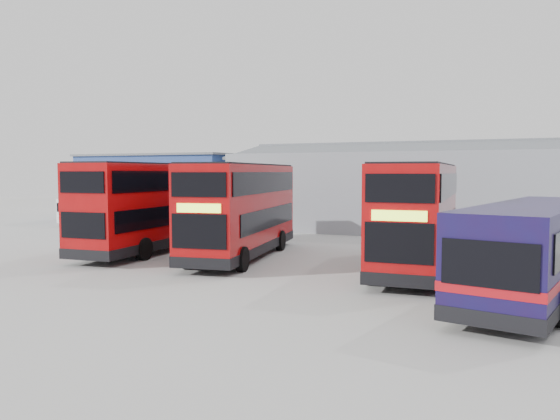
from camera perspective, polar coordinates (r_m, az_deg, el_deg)
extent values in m
plane|color=#9D9D98|center=(20.78, -7.44, -6.61)|extent=(120.00, 120.00, 0.00)
cube|color=navy|center=(43.17, -11.28, 2.18)|extent=(12.00, 8.00, 5.00)
cube|color=#595E63|center=(43.16, -11.33, 5.57)|extent=(12.30, 8.30, 0.15)
cube|color=#498DD0|center=(39.84, -14.63, 2.70)|extent=(3.96, 0.15, 1.40)
cube|color=gray|center=(37.66, 19.50, 1.77)|extent=(30.00, 12.00, 5.00)
cube|color=#595E63|center=(34.88, 19.31, 6.14)|extent=(30.50, 6.33, 1.29)
cube|color=#595E63|center=(40.45, 19.86, 5.80)|extent=(30.50, 6.33, 1.29)
cube|color=#A3090B|center=(26.88, -13.19, 0.56)|extent=(3.04, 10.08, 3.84)
cube|color=black|center=(27.03, -13.13, -3.10)|extent=(3.08, 10.12, 0.43)
cube|color=black|center=(25.96, -11.38, -0.53)|extent=(0.62, 8.41, 0.90)
cube|color=black|center=(27.26, -15.74, -0.38)|extent=(0.62, 8.41, 0.90)
cube|color=black|center=(26.21, -11.01, 3.05)|extent=(0.68, 9.36, 0.90)
cube|color=black|center=(27.50, -15.35, 3.02)|extent=(0.68, 9.36, 0.90)
cube|color=black|center=(31.23, -8.25, 0.09)|extent=(2.13, 0.19, 1.28)
cube|color=black|center=(31.16, -8.28, 3.22)|extent=(2.13, 0.19, 0.90)
cube|color=#CEFF35|center=(31.19, -8.25, 1.65)|extent=(1.70, 0.15, 0.33)
cube|color=black|center=(22.88, -19.90, -1.52)|extent=(2.08, 0.19, 1.04)
cube|color=black|center=(22.79, -20.00, 2.75)|extent=(2.08, 0.19, 0.85)
cube|color=black|center=(26.84, -13.26, 4.69)|extent=(2.88, 9.93, 0.09)
cylinder|color=black|center=(29.46, -7.64, -2.51)|extent=(0.37, 1.00, 0.99)
cylinder|color=black|center=(30.55, -11.45, -2.32)|extent=(0.37, 1.00, 0.99)
cylinder|color=black|center=(24.34, -14.05, -3.96)|extent=(0.37, 1.00, 0.99)
cylinder|color=black|center=(25.65, -18.30, -3.64)|extent=(0.37, 1.00, 0.99)
cube|color=#A3090B|center=(24.34, -3.96, 0.23)|extent=(3.80, 10.04, 3.78)
cube|color=black|center=(24.51, -3.94, -3.75)|extent=(3.84, 10.09, 0.42)
cube|color=black|center=(25.12, -6.25, -0.68)|extent=(1.31, 8.22, 0.89)
cube|color=black|center=(24.38, -1.03, -0.80)|extent=(1.31, 8.22, 0.89)
cube|color=black|center=(24.69, -6.59, 2.93)|extent=(1.45, 9.14, 0.89)
cube|color=black|center=(23.94, -1.28, 2.92)|extent=(1.45, 9.14, 0.89)
cube|color=black|center=(19.79, -8.47, -2.23)|extent=(2.08, 0.37, 1.26)
cube|color=black|center=(19.68, -8.52, 2.64)|extent=(2.08, 0.37, 0.89)
cube|color=#CEFF35|center=(19.71, -8.50, 0.20)|extent=(1.67, 0.29, 0.33)
cube|color=black|center=(29.07, -0.89, -0.21)|extent=(2.04, 0.36, 1.03)
cube|color=black|center=(29.00, -0.89, 3.11)|extent=(2.04, 0.36, 0.84)
cube|color=black|center=(24.29, -3.98, 4.73)|extent=(3.64, 9.88, 0.09)
cylinder|color=black|center=(21.77, -9.60, -4.85)|extent=(0.44, 1.01, 0.97)
cylinder|color=black|center=(20.96, -3.98, -5.14)|extent=(0.44, 1.01, 0.97)
cylinder|color=black|center=(27.19, -4.53, -3.04)|extent=(0.44, 1.01, 0.97)
cylinder|color=black|center=(26.55, 0.05, -3.20)|extent=(0.44, 1.01, 0.97)
cube|color=#A3090B|center=(21.66, 14.18, -0.41)|extent=(2.74, 9.79, 3.74)
cube|color=black|center=(21.85, 14.11, -4.82)|extent=(2.78, 9.83, 0.42)
cube|color=black|center=(22.22, 11.27, -1.39)|extent=(0.42, 8.21, 0.88)
cube|color=black|center=(21.97, 17.31, -1.56)|extent=(0.42, 8.21, 0.88)
cube|color=black|center=(21.77, 11.17, 2.64)|extent=(0.46, 9.13, 0.88)
cube|color=black|center=(21.51, 17.34, 2.51)|extent=(0.46, 9.13, 0.88)
cube|color=black|center=(16.91, 12.29, -3.40)|extent=(2.08, 0.14, 1.25)
cube|color=black|center=(16.78, 12.37, 2.24)|extent=(2.08, 0.14, 0.88)
cube|color=#CEFF35|center=(16.82, 12.32, -0.59)|extent=(1.66, 0.11, 0.32)
cube|color=black|center=(26.53, 15.35, -0.79)|extent=(2.03, 0.14, 1.02)
cube|color=black|center=(26.45, 15.42, 2.80)|extent=(2.03, 0.14, 0.83)
cube|color=black|center=(21.60, 14.27, 4.59)|extent=(2.60, 9.64, 0.09)
cylinder|color=black|center=(18.74, 9.53, -6.30)|extent=(0.34, 0.97, 0.96)
cylinder|color=black|center=(18.45, 16.34, -6.57)|extent=(0.34, 0.97, 0.96)
cylinder|color=black|center=(24.40, 12.18, -3.94)|extent=(0.34, 0.97, 0.96)
cylinder|color=black|center=(24.18, 17.39, -4.11)|extent=(0.34, 0.97, 0.96)
cube|color=#0F0D39|center=(18.12, 25.05, -3.39)|extent=(4.49, 10.77, 2.53)
cube|color=black|center=(18.28, 24.95, -6.80)|extent=(4.54, 10.82, 0.38)
cube|color=#A20C13|center=(18.18, 25.01, -4.81)|extent=(4.53, 10.81, 0.24)
cube|color=black|center=(18.04, 21.13, -2.02)|extent=(1.85, 8.61, 0.91)
cube|color=black|center=(12.98, 20.98, -5.34)|extent=(2.07, 0.48, 1.05)
cylinder|color=black|center=(22.10, 23.72, -4.97)|extent=(0.50, 1.03, 0.99)
cylinder|color=black|center=(15.25, 27.24, -9.01)|extent=(0.50, 1.03, 0.99)
cylinder|color=black|center=(15.70, 18.84, -8.41)|extent=(0.50, 1.03, 0.99)
cube|color=white|center=(41.69, -19.30, 0.06)|extent=(1.78, 4.45, 1.69)
cube|color=black|center=(40.06, -21.48, 0.24)|extent=(1.60, 0.05, 0.62)
cube|color=black|center=(41.27, -21.57, 0.34)|extent=(0.05, 0.80, 0.53)
cube|color=black|center=(40.02, -19.73, 0.28)|extent=(0.05, 0.80, 0.53)
cylinder|color=black|center=(41.25, -21.57, -1.14)|extent=(0.21, 0.64, 0.64)
cylinder|color=black|center=(40.07, -19.84, -1.24)|extent=(0.21, 0.64, 0.64)
cylinder|color=black|center=(43.43, -18.76, -0.83)|extent=(0.21, 0.64, 0.64)
cylinder|color=black|center=(42.31, -17.04, -0.91)|extent=(0.21, 0.64, 0.64)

